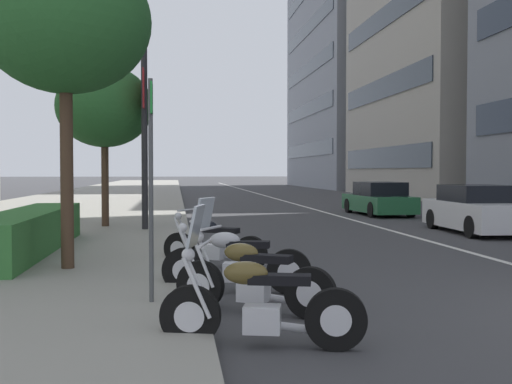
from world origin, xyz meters
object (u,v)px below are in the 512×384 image
motorcycle_by_sign_pole (251,280)px  motorcycle_under_tarp (235,265)px  street_tree_far_plaza (104,107)px  motorcycle_nearest_camera (258,306)px  street_lamp_with_banners (158,54)px  motorcycle_second_in_row (213,246)px  street_tree_by_lamp_post (65,22)px  car_mid_block_traffic (379,200)px  car_following_behind (477,210)px  parking_sign_by_curb (151,170)px

motorcycle_by_sign_pole → motorcycle_under_tarp: 1.38m
motorcycle_under_tarp → street_tree_far_plaza: street_tree_far_plaza is taller
motorcycle_nearest_camera → street_lamp_with_banners: bearing=-69.9°
motorcycle_under_tarp → motorcycle_second_in_row: bearing=-72.9°
street_tree_by_lamp_post → street_tree_far_plaza: size_ratio=1.13×
car_mid_block_traffic → street_tree_far_plaza: 12.34m
car_following_behind → car_mid_block_traffic: bearing=5.5°
parking_sign_by_curb → street_lamp_with_banners: 10.67m
motorcycle_nearest_camera → car_following_behind: motorcycle_nearest_camera is taller
parking_sign_by_curb → street_tree_by_lamp_post: size_ratio=0.52×
motorcycle_nearest_camera → motorcycle_by_sign_pole: (1.52, -0.10, 0.00)m
street_lamp_with_banners → motorcycle_by_sign_pole: bearing=-172.0°
motorcycle_by_sign_pole → car_following_behind: motorcycle_by_sign_pole is taller
car_following_behind → motorcycle_second_in_row: bearing=126.5°
street_tree_by_lamp_post → street_tree_far_plaza: street_tree_by_lamp_post is taller
street_lamp_with_banners → street_tree_by_lamp_post: (-7.15, 1.35, -0.81)m
motorcycle_under_tarp → parking_sign_by_curb: bearing=57.9°
motorcycle_nearest_camera → street_lamp_with_banners: (11.86, 1.35, 4.75)m
motorcycle_nearest_camera → car_mid_block_traffic: motorcycle_nearest_camera is taller
motorcycle_under_tarp → street_tree_far_plaza: bearing=-60.4°
motorcycle_by_sign_pole → street_tree_far_plaza: street_tree_far_plaza is taller
motorcycle_by_sign_pole → car_following_behind: (9.48, -7.90, 0.22)m
motorcycle_by_sign_pole → street_lamp_with_banners: street_lamp_with_banners is taller
motorcycle_nearest_camera → motorcycle_under_tarp: 2.90m
motorcycle_under_tarp → motorcycle_second_in_row: (2.51, 0.18, -0.01)m
motorcycle_under_tarp → car_following_behind: car_following_behind is taller
motorcycle_second_in_row → car_mid_block_traffic: 15.30m
car_following_behind → car_mid_block_traffic: size_ratio=0.95×
car_following_behind → street_tree_far_plaza: 11.58m
street_tree_by_lamp_post → street_tree_far_plaza: (8.28, 0.28, -0.61)m
street_lamp_with_banners → street_tree_by_lamp_post: 7.32m
street_lamp_with_banners → motorcycle_second_in_row: bearing=-169.4°
car_mid_block_traffic → street_lamp_with_banners: bearing=125.3°
car_mid_block_traffic → street_tree_by_lamp_post: (-13.93, 10.24, 3.74)m
motorcycle_nearest_camera → motorcycle_by_sign_pole: size_ratio=1.08×
motorcycle_second_in_row → parking_sign_by_curb: 4.08m
motorcycle_nearest_camera → parking_sign_by_curb: bearing=-42.7°
car_mid_block_traffic → motorcycle_second_in_row: bearing=147.8°
parking_sign_by_curb → street_tree_far_plaza: size_ratio=0.59×
motorcycle_nearest_camera → motorcycle_by_sign_pole: bearing=-80.3°
car_mid_block_traffic → street_lamp_with_banners: 12.07m
motorcycle_under_tarp → car_following_behind: size_ratio=0.51×
car_mid_block_traffic → street_tree_far_plaza: bearing=116.2°
motorcycle_second_in_row → street_tree_far_plaza: 8.76m
motorcycle_second_in_row → car_mid_block_traffic: bearing=-88.2°
motorcycle_nearest_camera → motorcycle_by_sign_pole: motorcycle_by_sign_pole is taller
car_mid_block_traffic → parking_sign_by_curb: parking_sign_by_curb is taller
parking_sign_by_curb → street_lamp_with_banners: (10.13, 0.20, 3.35)m
motorcycle_nearest_camera → street_tree_by_lamp_post: bearing=-46.6°
motorcycle_nearest_camera → car_following_behind: (11.00, -8.00, 0.23)m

